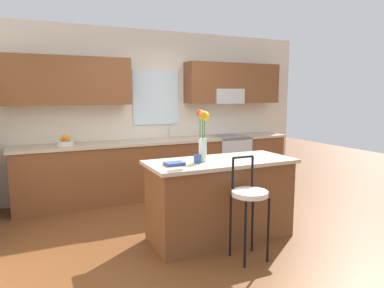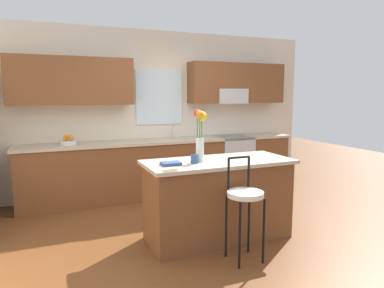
{
  "view_description": "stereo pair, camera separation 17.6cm",
  "coord_description": "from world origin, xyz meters",
  "views": [
    {
      "loc": [
        -1.94,
        -3.6,
        1.66
      ],
      "look_at": [
        -0.01,
        0.55,
        1.0
      ],
      "focal_mm": 32.5,
      "sensor_mm": 36.0,
      "label": 1
    },
    {
      "loc": [
        -1.78,
        -3.67,
        1.66
      ],
      "look_at": [
        -0.01,
        0.55,
        1.0
      ],
      "focal_mm": 32.5,
      "sensor_mm": 36.0,
      "label": 2
    }
  ],
  "objects": [
    {
      "name": "oven_range",
      "position": [
        1.24,
        1.68,
        0.46
      ],
      "size": [
        0.6,
        0.64,
        0.92
      ],
      "color": "#B7BABC",
      "rests_on": "ground"
    },
    {
      "name": "back_wall_assembly",
      "position": [
        0.02,
        1.98,
        1.51
      ],
      "size": [
        5.6,
        0.5,
        2.7
      ],
      "color": "beige",
      "rests_on": "ground"
    },
    {
      "name": "bar_stool_near",
      "position": [
        -0.01,
        -0.81,
        0.64
      ],
      "size": [
        0.36,
        0.36,
        1.04
      ],
      "color": "black",
      "rests_on": "ground"
    },
    {
      "name": "flower_vase",
      "position": [
        -0.23,
        -0.22,
        1.25
      ],
      "size": [
        0.13,
        0.14,
        0.57
      ],
      "color": "silver",
      "rests_on": "kitchen_island"
    },
    {
      "name": "fruit_bowl_oranges",
      "position": [
        -1.5,
        1.7,
        0.97
      ],
      "size": [
        0.24,
        0.24,
        0.16
      ],
      "color": "silver",
      "rests_on": "counter_run"
    },
    {
      "name": "sink_faucet",
      "position": [
        0.18,
        1.84,
        1.06
      ],
      "size": [
        0.02,
        0.13,
        0.23
      ],
      "color": "#B7BABC",
      "rests_on": "counter_run"
    },
    {
      "name": "mug_ceramic",
      "position": [
        -0.32,
        -0.27,
        0.97
      ],
      "size": [
        0.08,
        0.08,
        0.09
      ],
      "primitive_type": "cylinder",
      "color": "#33518C",
      "rests_on": "kitchen_island"
    },
    {
      "name": "cookbook",
      "position": [
        -0.6,
        -0.28,
        0.94
      ],
      "size": [
        0.2,
        0.15,
        0.03
      ],
      "primitive_type": "cube",
      "color": "navy",
      "rests_on": "kitchen_island"
    },
    {
      "name": "counter_run",
      "position": [
        0.0,
        1.7,
        0.47
      ],
      "size": [
        4.56,
        0.64,
        0.92
      ],
      "color": "brown",
      "rests_on": "ground"
    },
    {
      "name": "ground_plane",
      "position": [
        0.0,
        0.0,
        0.0
      ],
      "size": [
        14.0,
        14.0,
        0.0
      ],
      "primitive_type": "plane",
      "color": "brown"
    },
    {
      "name": "kitchen_island",
      "position": [
        -0.01,
        -0.23,
        0.46
      ],
      "size": [
        1.69,
        0.73,
        0.92
      ],
      "color": "brown",
      "rests_on": "ground"
    }
  ]
}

